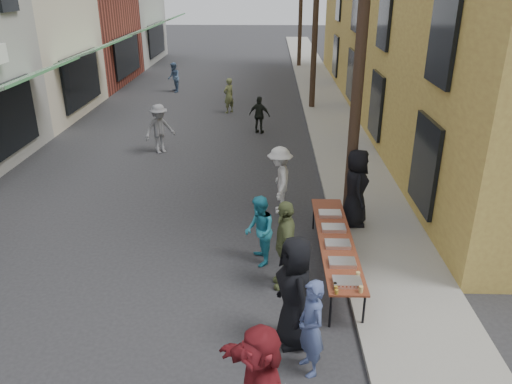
# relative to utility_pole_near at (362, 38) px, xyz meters

# --- Properties ---
(ground) EXTENTS (120.00, 120.00, 0.00)m
(ground) POSITION_rel_utility_pole_near_xyz_m (-4.30, -3.00, -4.50)
(ground) COLOR #28282B
(ground) RESTS_ON ground
(sidewalk) EXTENTS (2.20, 60.00, 0.10)m
(sidewalk) POSITION_rel_utility_pole_near_xyz_m (0.70, 12.00, -4.45)
(sidewalk) COLOR gray
(sidewalk) RESTS_ON ground
(utility_pole_near) EXTENTS (0.26, 0.26, 9.00)m
(utility_pole_near) POSITION_rel_utility_pole_near_xyz_m (0.00, 0.00, 0.00)
(utility_pole_near) COLOR #2D2116
(utility_pole_near) RESTS_ON ground
(utility_pole_mid) EXTENTS (0.26, 0.26, 9.00)m
(utility_pole_mid) POSITION_rel_utility_pole_near_xyz_m (0.00, 12.00, 0.00)
(utility_pole_mid) COLOR #2D2116
(utility_pole_mid) RESTS_ON ground
(serving_table) EXTENTS (0.70, 4.00, 0.75)m
(serving_table) POSITION_rel_utility_pole_near_xyz_m (-0.58, -2.20, -3.79)
(serving_table) COLOR brown
(serving_table) RESTS_ON ground
(catering_tray_sausage) EXTENTS (0.50, 0.33, 0.08)m
(catering_tray_sausage) POSITION_rel_utility_pole_near_xyz_m (-0.58, -3.85, -3.71)
(catering_tray_sausage) COLOR maroon
(catering_tray_sausage) RESTS_ON serving_table
(catering_tray_foil_b) EXTENTS (0.50, 0.33, 0.08)m
(catering_tray_foil_b) POSITION_rel_utility_pole_near_xyz_m (-0.58, -3.20, -3.71)
(catering_tray_foil_b) COLOR #B2B2B7
(catering_tray_foil_b) RESTS_ON serving_table
(catering_tray_buns) EXTENTS (0.50, 0.33, 0.08)m
(catering_tray_buns) POSITION_rel_utility_pole_near_xyz_m (-0.58, -2.50, -3.71)
(catering_tray_buns) COLOR tan
(catering_tray_buns) RESTS_ON serving_table
(catering_tray_foil_d) EXTENTS (0.50, 0.33, 0.08)m
(catering_tray_foil_d) POSITION_rel_utility_pole_near_xyz_m (-0.58, -1.80, -3.71)
(catering_tray_foil_d) COLOR #B2B2B7
(catering_tray_foil_d) RESTS_ON serving_table
(catering_tray_buns_end) EXTENTS (0.50, 0.33, 0.08)m
(catering_tray_buns_end) POSITION_rel_utility_pole_near_xyz_m (-0.58, -1.10, -3.71)
(catering_tray_buns_end) COLOR tan
(catering_tray_buns_end) RESTS_ON serving_table
(condiment_jar_a) EXTENTS (0.07, 0.07, 0.08)m
(condiment_jar_a) POSITION_rel_utility_pole_near_xyz_m (-0.80, -4.15, -3.71)
(condiment_jar_a) COLOR #A57F26
(condiment_jar_a) RESTS_ON serving_table
(condiment_jar_b) EXTENTS (0.07, 0.07, 0.08)m
(condiment_jar_b) POSITION_rel_utility_pole_near_xyz_m (-0.80, -4.05, -3.71)
(condiment_jar_b) COLOR #A57F26
(condiment_jar_b) RESTS_ON serving_table
(condiment_jar_c) EXTENTS (0.07, 0.07, 0.08)m
(condiment_jar_c) POSITION_rel_utility_pole_near_xyz_m (-0.80, -3.95, -3.71)
(condiment_jar_c) COLOR #A57F26
(condiment_jar_c) RESTS_ON serving_table
(cup_stack) EXTENTS (0.08, 0.08, 0.12)m
(cup_stack) POSITION_rel_utility_pole_near_xyz_m (-0.38, -4.10, -3.69)
(cup_stack) COLOR tan
(cup_stack) RESTS_ON serving_table
(guest_front_a) EXTENTS (0.87, 1.10, 1.98)m
(guest_front_a) POSITION_rel_utility_pole_near_xyz_m (-1.53, -4.48, -3.51)
(guest_front_a) COLOR black
(guest_front_a) RESTS_ON ground
(guest_front_b) EXTENTS (0.57, 0.69, 1.63)m
(guest_front_b) POSITION_rel_utility_pole_near_xyz_m (-1.31, -5.15, -3.69)
(guest_front_b) COLOR #445485
(guest_front_b) RESTS_ON ground
(guest_front_c) EXTENTS (0.71, 0.84, 1.54)m
(guest_front_c) POSITION_rel_utility_pole_near_xyz_m (-2.16, -1.95, -3.73)
(guest_front_c) COLOR teal
(guest_front_c) RESTS_ON ground
(guest_front_d) EXTENTS (0.68, 1.16, 1.77)m
(guest_front_d) POSITION_rel_utility_pole_near_xyz_m (-1.70, 0.67, -3.61)
(guest_front_d) COLOR silver
(guest_front_d) RESTS_ON ground
(guest_front_e) EXTENTS (0.51, 1.11, 1.85)m
(guest_front_e) POSITION_rel_utility_pole_near_xyz_m (-1.64, -2.79, -3.57)
(guest_front_e) COLOR #616D3F
(guest_front_e) RESTS_ON ground
(server) EXTENTS (0.61, 0.94, 1.92)m
(server) POSITION_rel_utility_pole_near_xyz_m (0.12, -0.21, -3.44)
(server) COLOR black
(server) RESTS_ON sidewalk
(passerby_left) EXTENTS (1.27, 1.20, 1.73)m
(passerby_left) POSITION_rel_utility_pole_near_xyz_m (-5.80, 5.37, -3.64)
(passerby_left) COLOR slate
(passerby_left) RESTS_ON ground
(passerby_mid) EXTENTS (0.93, 0.64, 1.46)m
(passerby_mid) POSITION_rel_utility_pole_near_xyz_m (-2.37, 7.87, -3.77)
(passerby_mid) COLOR black
(passerby_mid) RESTS_ON ground
(passerby_right) EXTENTS (0.66, 0.68, 1.57)m
(passerby_right) POSITION_rel_utility_pole_near_xyz_m (-3.84, 11.09, -3.71)
(passerby_right) COLOR #5D643A
(passerby_right) RESTS_ON ground
(passerby_far) EXTENTS (0.81, 0.91, 1.56)m
(passerby_far) POSITION_rel_utility_pole_near_xyz_m (-7.13, 15.48, -3.72)
(passerby_far) COLOR #476389
(passerby_far) RESTS_ON ground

